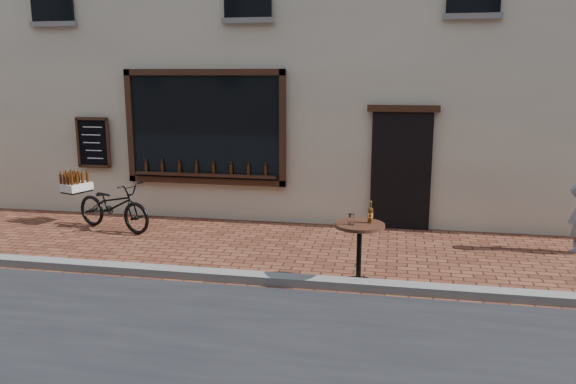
# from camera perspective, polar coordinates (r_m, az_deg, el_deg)

# --- Properties ---
(ground) EXTENTS (90.00, 90.00, 0.00)m
(ground) POSITION_cam_1_polar(r_m,az_deg,el_deg) (7.81, -3.12, -9.65)
(ground) COLOR #4F2719
(ground) RESTS_ON ground
(kerb) EXTENTS (90.00, 0.25, 0.12)m
(kerb) POSITION_cam_1_polar(r_m,az_deg,el_deg) (7.97, -2.77, -8.74)
(kerb) COLOR slate
(kerb) RESTS_ON ground
(cargo_bicycle) EXTENTS (2.14, 1.20, 0.99)m
(cargo_bicycle) POSITION_cam_1_polar(r_m,az_deg,el_deg) (11.00, -17.45, -1.25)
(cargo_bicycle) COLOR black
(cargo_bicycle) RESTS_ON ground
(bistro_table) EXTENTS (0.68, 0.68, 1.17)m
(bistro_table) POSITION_cam_1_polar(r_m,az_deg,el_deg) (7.75, 7.28, -4.99)
(bistro_table) COLOR black
(bistro_table) RESTS_ON ground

